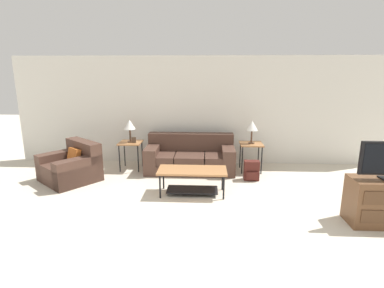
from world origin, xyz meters
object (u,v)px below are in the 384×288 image
Objects in this scene: side_table_left at (131,145)px; table_lamp_right at (252,126)px; table_lamp_left at (130,125)px; backpack at (252,171)px; coffee_table at (192,176)px; armchair at (72,167)px; couch at (190,158)px; side_table_right at (251,146)px.

side_table_left is 2.80m from table_lamp_right.
table_lamp_left is 1.24× the size of backpack.
coffee_table reaches higher than backpack.
table_lamp_left is (1.07, 0.79, 0.76)m from armchair.
couch is at bearing -0.98° from side_table_left.
side_table_right is (1.38, 0.02, 0.28)m from couch.
coffee_table is 2.06m from side_table_left.
couch is 1.41× the size of armchair.
armchair reaches higher than side_table_left.
armchair is at bearing -177.15° from backpack.
side_table_left reaches higher than backpack.
table_lamp_right is (0.00, 0.00, 0.47)m from side_table_right.
table_lamp_left is 1.00× the size of table_lamp_right.
table_lamp_right reaches higher than coffee_table.
armchair is 2.18× the size of side_table_right.
side_table_left is at bearing 0.00° from table_lamp_left.
side_table_right is 1.56× the size of backpack.
table_lamp_right reaches higher than side_table_right.
armchair reaches higher than backpack.
armchair is at bearing -168.36° from side_table_right.
couch is 1.41m from side_table_left.
backpack is at bearing -95.55° from table_lamp_right.
side_table_right is at bearing 84.45° from backpack.
side_table_right is 1.26× the size of table_lamp_left.
table_lamp_left reaches higher than coffee_table.
side_table_right is at bearing 47.82° from coffee_table.
backpack is at bearing -12.54° from table_lamp_left.
backpack is (1.32, -0.58, -0.09)m from couch.
coffee_table is at bearing -132.18° from side_table_right.
table_lamp_left is 2.76m from table_lamp_right.
table_lamp_left and table_lamp_right have the same top height.
table_lamp_left reaches higher than side_table_left.
table_lamp_right is (2.76, 0.00, 0.00)m from table_lamp_left.
coffee_table is 2.16m from table_lamp_left.
couch reaches higher than side_table_right.
table_lamp_left is (-1.38, 0.02, 0.75)m from couch.
couch is at bearing -179.02° from table_lamp_right.
couch is 1.45m from backpack.
armchair is 3.78m from backpack.
couch reaches higher than armchair.
couch is 4.79× the size of backpack.
table_lamp_left is at bearing 136.93° from coffee_table.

